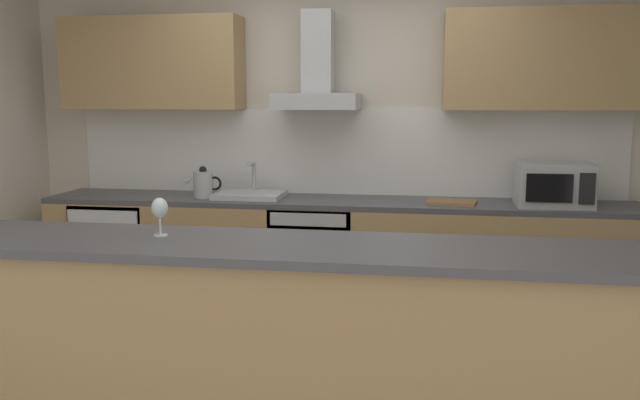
{
  "coord_description": "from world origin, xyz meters",
  "views": [
    {
      "loc": [
        0.67,
        -3.38,
        1.63
      ],
      "look_at": [
        0.05,
        0.39,
        1.05
      ],
      "focal_mm": 37.06,
      "sensor_mm": 36.0,
      "label": 1
    }
  ],
  "objects_px": {
    "refrigerator": "(122,254)",
    "microwave": "(554,185)",
    "sink": "(250,194)",
    "range_hood": "(318,79)",
    "wine_glass": "(160,210)",
    "chopping_board": "(452,202)",
    "oven": "(315,258)",
    "kettle": "(203,184)"
  },
  "relations": [
    {
      "from": "oven",
      "to": "kettle",
      "type": "xyz_separation_m",
      "value": [
        -0.85,
        -0.03,
        0.55
      ]
    },
    {
      "from": "refrigerator",
      "to": "kettle",
      "type": "relative_size",
      "value": 2.94
    },
    {
      "from": "kettle",
      "to": "sink",
      "type": "bearing_deg",
      "value": 7.3
    },
    {
      "from": "oven",
      "to": "chopping_board",
      "type": "distance_m",
      "value": 1.09
    },
    {
      "from": "oven",
      "to": "microwave",
      "type": "height_order",
      "value": "microwave"
    },
    {
      "from": "sink",
      "to": "range_hood",
      "type": "bearing_deg",
      "value": 13.38
    },
    {
      "from": "microwave",
      "to": "sink",
      "type": "distance_m",
      "value": 2.19
    },
    {
      "from": "refrigerator",
      "to": "wine_glass",
      "type": "xyz_separation_m",
      "value": [
        1.16,
        -1.93,
        0.71
      ]
    },
    {
      "from": "oven",
      "to": "refrigerator",
      "type": "distance_m",
      "value": 1.55
    },
    {
      "from": "oven",
      "to": "sink",
      "type": "height_order",
      "value": "sink"
    },
    {
      "from": "microwave",
      "to": "chopping_board",
      "type": "height_order",
      "value": "microwave"
    },
    {
      "from": "microwave",
      "to": "kettle",
      "type": "height_order",
      "value": "microwave"
    },
    {
      "from": "microwave",
      "to": "wine_glass",
      "type": "height_order",
      "value": "microwave"
    },
    {
      "from": "refrigerator",
      "to": "sink",
      "type": "bearing_deg",
      "value": 0.75
    },
    {
      "from": "kettle",
      "to": "chopping_board",
      "type": "distance_m",
      "value": 1.85
    },
    {
      "from": "wine_glass",
      "to": "refrigerator",
      "type": "bearing_deg",
      "value": 120.98
    },
    {
      "from": "oven",
      "to": "refrigerator",
      "type": "relative_size",
      "value": 0.94
    },
    {
      "from": "refrigerator",
      "to": "chopping_board",
      "type": "xyz_separation_m",
      "value": [
        2.54,
        -0.02,
        0.49
      ]
    },
    {
      "from": "refrigerator",
      "to": "sink",
      "type": "distance_m",
      "value": 1.16
    },
    {
      "from": "microwave",
      "to": "sink",
      "type": "relative_size",
      "value": 1.0
    },
    {
      "from": "chopping_board",
      "to": "refrigerator",
      "type": "bearing_deg",
      "value": 179.53
    },
    {
      "from": "wine_glass",
      "to": "chopping_board",
      "type": "height_order",
      "value": "wine_glass"
    },
    {
      "from": "microwave",
      "to": "range_hood",
      "type": "height_order",
      "value": "range_hood"
    },
    {
      "from": "oven",
      "to": "chopping_board",
      "type": "height_order",
      "value": "chopping_board"
    },
    {
      "from": "wine_glass",
      "to": "oven",
      "type": "bearing_deg",
      "value": 78.7
    },
    {
      "from": "refrigerator",
      "to": "sink",
      "type": "xyz_separation_m",
      "value": [
        1.05,
        0.01,
        0.5
      ]
    },
    {
      "from": "refrigerator",
      "to": "microwave",
      "type": "bearing_deg",
      "value": -0.45
    },
    {
      "from": "refrigerator",
      "to": "chopping_board",
      "type": "height_order",
      "value": "chopping_board"
    },
    {
      "from": "microwave",
      "to": "sink",
      "type": "bearing_deg",
      "value": 178.98
    },
    {
      "from": "refrigerator",
      "to": "oven",
      "type": "bearing_deg",
      "value": 0.1
    },
    {
      "from": "refrigerator",
      "to": "chopping_board",
      "type": "relative_size",
      "value": 2.5
    },
    {
      "from": "oven",
      "to": "kettle",
      "type": "bearing_deg",
      "value": -177.72
    },
    {
      "from": "microwave",
      "to": "chopping_board",
      "type": "relative_size",
      "value": 1.47
    },
    {
      "from": "kettle",
      "to": "range_hood",
      "type": "relative_size",
      "value": 0.4
    },
    {
      "from": "range_hood",
      "to": "chopping_board",
      "type": "height_order",
      "value": "range_hood"
    },
    {
      "from": "oven",
      "to": "microwave",
      "type": "xyz_separation_m",
      "value": [
        1.68,
        -0.03,
        0.59
      ]
    },
    {
      "from": "microwave",
      "to": "oven",
      "type": "bearing_deg",
      "value": 179.05
    },
    {
      "from": "sink",
      "to": "kettle",
      "type": "xyz_separation_m",
      "value": [
        -0.35,
        -0.04,
        0.08
      ]
    },
    {
      "from": "chopping_board",
      "to": "microwave",
      "type": "bearing_deg",
      "value": -0.35
    },
    {
      "from": "oven",
      "to": "range_hood",
      "type": "relative_size",
      "value": 1.11
    },
    {
      "from": "microwave",
      "to": "wine_glass",
      "type": "distance_m",
      "value": 2.82
    },
    {
      "from": "microwave",
      "to": "wine_glass",
      "type": "bearing_deg",
      "value": -137.35
    }
  ]
}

